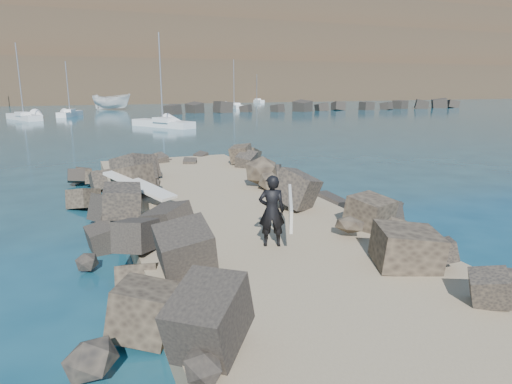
% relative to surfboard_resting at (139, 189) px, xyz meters
% --- Properties ---
extents(ground, '(800.00, 800.00, 0.00)m').
position_rel_surfboard_resting_xyz_m(ground, '(2.35, -2.50, -1.04)').
color(ground, '#0F384C').
rests_on(ground, ground).
extents(jetty, '(6.00, 26.00, 0.60)m').
position_rel_surfboard_resting_xyz_m(jetty, '(2.35, -4.50, -0.74)').
color(jetty, '#8C7759').
rests_on(jetty, ground).
extents(riprap_left, '(2.60, 22.00, 1.00)m').
position_rel_surfboard_resting_xyz_m(riprap_left, '(-0.55, -4.00, -0.54)').
color(riprap_left, black).
rests_on(riprap_left, ground).
extents(riprap_right, '(2.60, 22.00, 1.00)m').
position_rel_surfboard_resting_xyz_m(riprap_right, '(5.25, -4.00, -0.54)').
color(riprap_right, black).
rests_on(riprap_right, ground).
extents(breakwater_secondary, '(52.00, 4.00, 1.20)m').
position_rel_surfboard_resting_xyz_m(breakwater_secondary, '(37.35, 52.50, -0.44)').
color(breakwater_secondary, black).
rests_on(breakwater_secondary, ground).
extents(headland, '(360.00, 140.00, 32.00)m').
position_rel_surfboard_resting_xyz_m(headland, '(12.35, 157.50, 14.96)').
color(headland, '#2D4919').
rests_on(headland, ground).
extents(surfboard_resting, '(1.96, 2.42, 0.08)m').
position_rel_surfboard_resting_xyz_m(surfboard_resting, '(0.00, 0.00, 0.00)').
color(surfboard_resting, beige).
rests_on(surfboard_resting, riprap_left).
extents(boat_imported, '(7.12, 5.69, 2.62)m').
position_rel_surfboard_resting_xyz_m(boat_imported, '(4.53, 67.18, 0.27)').
color(boat_imported, silver).
rests_on(boat_imported, ground).
extents(surfer_with_board, '(1.22, 1.81, 1.58)m').
position_rel_surfboard_resting_xyz_m(surfer_with_board, '(2.24, -4.87, 0.36)').
color(surfer_with_board, black).
rests_on(surfer_with_board, jetty).
extents(sailboat_d, '(1.69, 7.08, 8.50)m').
position_rel_surfboard_resting_xyz_m(sailboat_d, '(25.26, 64.62, -0.69)').
color(sailboat_d, white).
rests_on(sailboat_d, ground).
extents(sailboat_b, '(3.34, 5.89, 7.16)m').
position_rel_surfboard_resting_xyz_m(sailboat_b, '(-1.99, 51.90, -0.69)').
color(sailboat_b, white).
rests_on(sailboat_b, ground).
extents(sailboat_a, '(4.47, 7.47, 8.92)m').
position_rel_surfboard_resting_xyz_m(sailboat_a, '(-7.10, 47.35, -0.69)').
color(sailboat_a, white).
rests_on(sailboat_a, ground).
extents(sailboat_c, '(5.27, 7.33, 9.04)m').
position_rel_surfboard_resting_xyz_m(sailboat_c, '(6.53, 31.84, -0.69)').
color(sailboat_c, white).
rests_on(sailboat_c, ground).
extents(sailboat_f, '(1.82, 5.37, 6.55)m').
position_rel_surfboard_resting_xyz_m(sailboat_f, '(38.54, 86.96, -0.69)').
color(sailboat_f, white).
rests_on(sailboat_f, ground).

